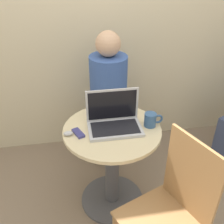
{
  "coord_description": "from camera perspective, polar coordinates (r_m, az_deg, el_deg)",
  "views": [
    {
      "loc": [
        -0.24,
        -1.43,
        1.73
      ],
      "look_at": [
        0.01,
        0.05,
        0.81
      ],
      "focal_mm": 42.0,
      "sensor_mm": 36.0,
      "label": 1
    }
  ],
  "objects": [
    {
      "name": "ground_plane",
      "position": [
        2.26,
        0.02,
        -18.41
      ],
      "size": [
        12.0,
        12.0,
        0.0
      ],
      "primitive_type": "plane",
      "color": "#7F6B56"
    },
    {
      "name": "back_wall",
      "position": [
        2.35,
        -3.78,
        20.96
      ],
      "size": [
        7.0,
        0.05,
        2.6
      ],
      "color": "beige",
      "rests_on": "ground_plane"
    },
    {
      "name": "round_table",
      "position": [
        1.94,
        0.02,
        -9.96
      ],
      "size": [
        0.67,
        0.67,
        0.71
      ],
      "color": "#4C4C51",
      "rests_on": "ground_plane"
    },
    {
      "name": "laptop",
      "position": [
        1.76,
        0.44,
        -1.77
      ],
      "size": [
        0.36,
        0.22,
        0.25
      ],
      "color": "#B7B7BC",
      "rests_on": "round_table"
    },
    {
      "name": "cell_phone",
      "position": [
        1.74,
        -7.35,
        -4.57
      ],
      "size": [
        0.09,
        0.12,
        0.02
      ],
      "color": "navy",
      "rests_on": "round_table"
    },
    {
      "name": "computer_mouse",
      "position": [
        1.73,
        -9.5,
        -4.63
      ],
      "size": [
        0.06,
        0.04,
        0.03
      ],
      "color": "#B2B2B7",
      "rests_on": "round_table"
    },
    {
      "name": "coffee_cup",
      "position": [
        1.8,
        8.47,
        -1.66
      ],
      "size": [
        0.13,
        0.08,
        0.1
      ],
      "color": "#335684",
      "rests_on": "round_table"
    },
    {
      "name": "chair_empty",
      "position": [
        1.61,
        12.58,
        -20.6
      ],
      "size": [
        0.52,
        0.52,
        0.93
      ],
      "color": "#9E7042",
      "rests_on": "ground_plane"
    },
    {
      "name": "person_seated",
      "position": [
        2.36,
        -0.87,
        0.74
      ],
      "size": [
        0.32,
        0.49,
        1.23
      ],
      "color": "brown",
      "rests_on": "ground_plane"
    }
  ]
}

